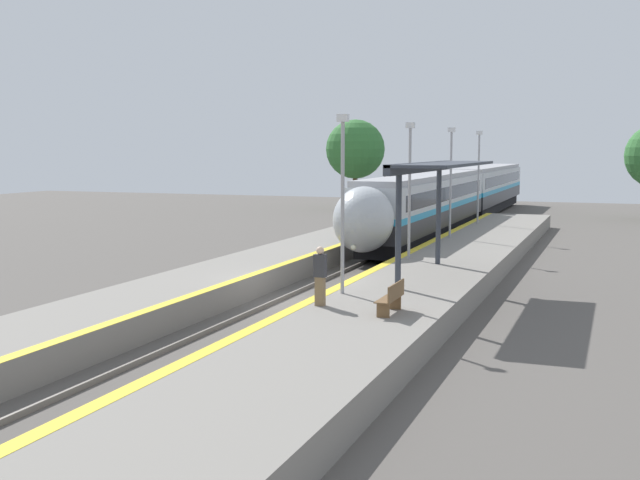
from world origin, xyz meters
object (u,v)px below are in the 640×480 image
object	(u,v)px
platform_bench	(392,297)
lamppost_mid	(410,182)
lamppost_farthest	(479,171)
train	(459,194)
lamppost_far	(451,175)
person_waiting	(320,275)
lamppost_near	(343,192)
railway_signal	(386,201)

from	to	relation	value
platform_bench	lamppost_mid	distance (m)	11.74
platform_bench	lamppost_farthest	distance (m)	28.65
train	lamppost_mid	bearing A→B (deg)	-84.19
lamppost_mid	lamppost_far	distance (m)	8.63
lamppost_far	lamppost_farthest	size ratio (longest dim) A/B	1.00
person_waiting	lamppost_far	world-z (taller)	lamppost_far
train	person_waiting	world-z (taller)	train
lamppost_near	lamppost_mid	xyz separation A→B (m)	(0.00, 8.63, 0.00)
person_waiting	railway_signal	distance (m)	23.41
lamppost_near	lamppost_mid	bearing A→B (deg)	90.00
platform_bench	person_waiting	world-z (taller)	person_waiting
train	platform_bench	world-z (taller)	train
train	lamppost_mid	distance (m)	24.30
train	lamppost_near	world-z (taller)	lamppost_near
lamppost_farthest	lamppost_near	bearing A→B (deg)	-90.00
lamppost_near	person_waiting	bearing A→B (deg)	-88.87
lamppost_near	lamppost_far	world-z (taller)	same
person_waiting	lamppost_mid	size ratio (longest dim) A/B	0.31
railway_signal	train	bearing A→B (deg)	80.50
train	person_waiting	size ratio (longest dim) A/B	27.74
person_waiting	lamppost_farthest	size ratio (longest dim) A/B	0.31
lamppost_mid	lamppost_far	bearing A→B (deg)	90.00
railway_signal	lamppost_farthest	distance (m)	6.96
platform_bench	lamppost_farthest	bearing A→B (deg)	94.74
lamppost_farthest	railway_signal	bearing A→B (deg)	-131.20
lamppost_farthest	lamppost_far	bearing A→B (deg)	-90.00
lamppost_far	lamppost_mid	bearing A→B (deg)	-90.00
train	railway_signal	size ratio (longest dim) A/B	12.27
person_waiting	lamppost_farthest	xyz separation A→B (m)	(-0.04, 28.05, 2.33)
person_waiting	railway_signal	world-z (taller)	railway_signal
platform_bench	lamppost_farthest	size ratio (longest dim) A/B	0.29
lamppost_mid	lamppost_near	bearing A→B (deg)	-90.00
lamppost_mid	lamppost_far	xyz separation A→B (m)	(0.00, 8.63, 0.00)
lamppost_farthest	person_waiting	bearing A→B (deg)	-89.91
lamppost_far	platform_bench	bearing A→B (deg)	-83.21
railway_signal	lamppost_farthest	xyz separation A→B (m)	(4.45, 5.08, 1.67)
platform_bench	train	bearing A→B (deg)	97.77
platform_bench	railway_signal	world-z (taller)	railway_signal
lamppost_far	lamppost_farthest	bearing A→B (deg)	90.00
platform_bench	lamppost_mid	size ratio (longest dim) A/B	0.29
lamppost_farthest	train	bearing A→B (deg)	109.72
lamppost_near	platform_bench	bearing A→B (deg)	-47.01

